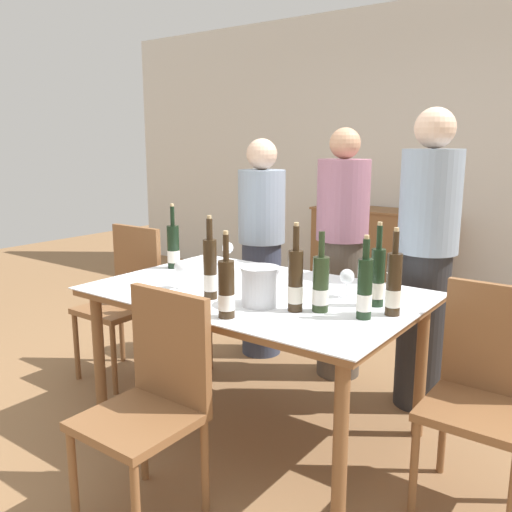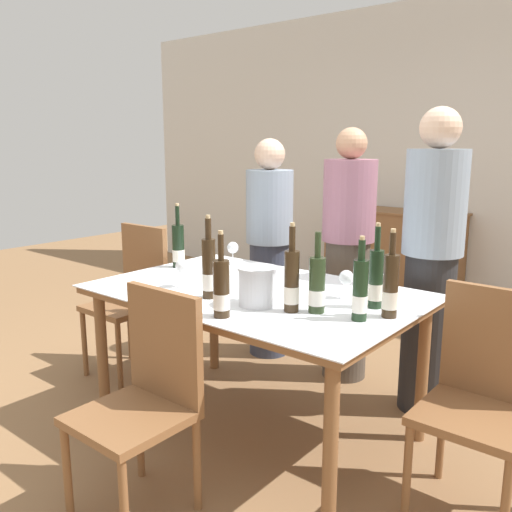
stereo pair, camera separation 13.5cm
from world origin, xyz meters
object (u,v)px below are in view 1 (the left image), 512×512
object	(u,v)px
wine_bottle_4	(210,270)
chair_right_end	(486,384)
ice_bucket	(260,285)
wine_bottle_1	(295,281)
wine_glass_1	(228,249)
person_host	(262,249)
wine_bottle_0	(394,286)
wine_glass_0	(181,268)
wine_bottle_6	(378,278)
wine_bottle_7	(365,289)
person_guest_left	(341,256)
wine_bottle_2	(226,290)
wine_glass_2	(347,278)
chair_left_end	(126,292)
dining_table	(256,303)
wine_bottle_3	(321,285)
sideboard_cabinet	(378,255)
wine_bottle_5	(173,248)
chair_near_front	(154,391)
person_guest_right	(426,262)

from	to	relation	value
wine_bottle_4	chair_right_end	xyz separation A→B (m)	(1.21, 0.34, -0.38)
ice_bucket	wine_bottle_1	size ratio (longest dim) A/B	0.46
wine_glass_1	person_host	xyz separation A→B (m)	(-0.11, 0.51, -0.10)
wine_bottle_0	wine_glass_0	distance (m)	1.09
ice_bucket	wine_bottle_4	xyz separation A→B (m)	(-0.26, -0.05, 0.05)
wine_bottle_6	wine_bottle_7	size ratio (longest dim) A/B	1.08
person_guest_left	wine_bottle_2	bearing A→B (deg)	-84.20
ice_bucket	wine_glass_2	size ratio (longest dim) A/B	1.32
wine_glass_1	wine_glass_2	distance (m)	0.96
wine_glass_2	chair_left_end	world-z (taller)	chair_left_end
wine_bottle_2	wine_bottle_6	world-z (taller)	wine_bottle_6
dining_table	wine_bottle_6	world-z (taller)	wine_bottle_6
wine_bottle_6	wine_bottle_3	bearing A→B (deg)	-126.74
sideboard_cabinet	ice_bucket	bearing A→B (deg)	-76.89
wine_glass_2	wine_bottle_2	bearing A→B (deg)	-114.90
wine_bottle_5	wine_bottle_7	size ratio (longest dim) A/B	1.07
wine_bottle_6	wine_glass_1	world-z (taller)	wine_bottle_6
ice_bucket	wine_bottle_7	bearing A→B (deg)	12.42
wine_bottle_3	wine_bottle_4	xyz separation A→B (m)	(-0.53, -0.14, 0.02)
chair_near_front	wine_bottle_6	bearing A→B (deg)	57.23
chair_left_end	person_guest_left	distance (m)	1.42
wine_bottle_4	wine_bottle_3	bearing A→B (deg)	14.38
wine_bottle_5	wine_glass_0	size ratio (longest dim) A/B	2.64
wine_bottle_0	wine_glass_1	bearing A→B (deg)	163.58
person_host	ice_bucket	bearing A→B (deg)	-54.60
wine_bottle_3	wine_bottle_7	xyz separation A→B (m)	(0.20, 0.02, 0.01)
wine_bottle_1	wine_bottle_4	size ratio (longest dim) A/B	0.99
wine_bottle_7	chair_near_front	bearing A→B (deg)	-131.60
ice_bucket	wine_bottle_6	xyz separation A→B (m)	(0.44, 0.31, 0.04)
wine_bottle_1	person_guest_left	distance (m)	1.12
chair_near_front	wine_bottle_1	bearing A→B (deg)	62.96
wine_bottle_0	wine_bottle_7	size ratio (longest dim) A/B	1.07
wine_bottle_0	wine_bottle_1	xyz separation A→B (m)	(-0.38, -0.20, 0.00)
wine_bottle_4	wine_bottle_6	xyz separation A→B (m)	(0.70, 0.36, -0.01)
dining_table	wine_bottle_2	bearing A→B (deg)	-69.97
sideboard_cabinet	wine_bottle_6	size ratio (longest dim) A/B	3.31
sideboard_cabinet	wine_bottle_2	world-z (taller)	wine_bottle_2
wine_bottle_0	chair_right_end	world-z (taller)	wine_bottle_0
wine_bottle_1	wine_bottle_6	bearing A→B (deg)	47.46
wine_bottle_0	wine_glass_0	bearing A→B (deg)	-168.45
ice_bucket	wine_glass_1	xyz separation A→B (m)	(-0.67, 0.58, 0.00)
chair_left_end	person_guest_right	size ratio (longest dim) A/B	0.57
wine_bottle_6	wine_bottle_0	bearing A→B (deg)	-37.44
wine_bottle_7	person_guest_left	xyz separation A→B (m)	(-0.62, 0.99, -0.10)
dining_table	wine_bottle_4	distance (m)	0.34
chair_left_end	person_host	size ratio (longest dim) A/B	0.63
chair_right_end	chair_left_end	world-z (taller)	chair_left_end
dining_table	chair_left_end	size ratio (longest dim) A/B	1.69
wine_bottle_6	wine_bottle_7	xyz separation A→B (m)	(0.03, -0.21, -0.00)
person_host	person_guest_left	bearing A→B (deg)	-0.43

